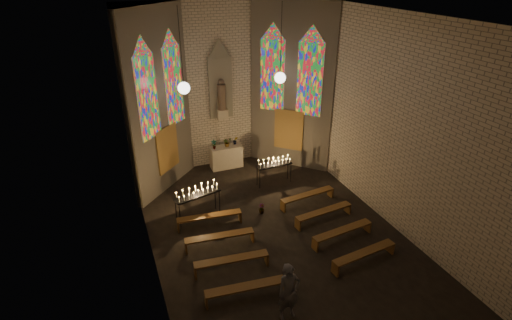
{
  "coord_description": "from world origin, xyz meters",
  "views": [
    {
      "loc": [
        -4.65,
        -9.82,
        8.28
      ],
      "look_at": [
        -0.12,
        1.57,
        2.16
      ],
      "focal_mm": 28.0,
      "sensor_mm": 36.0,
      "label": 1
    }
  ],
  "objects_px": {
    "votive_stand_left": "(197,193)",
    "visitor": "(289,292)",
    "votive_stand_right": "(274,163)",
    "aisle_flower_pot": "(262,209)",
    "altar": "(226,157)"
  },
  "relations": [
    {
      "from": "votive_stand_left",
      "to": "visitor",
      "type": "height_order",
      "value": "visitor"
    },
    {
      "from": "votive_stand_left",
      "to": "visitor",
      "type": "distance_m",
      "value": 5.29
    },
    {
      "from": "votive_stand_left",
      "to": "votive_stand_right",
      "type": "xyz_separation_m",
      "value": [
        3.51,
        1.28,
        -0.11
      ]
    },
    {
      "from": "aisle_flower_pot",
      "to": "votive_stand_right",
      "type": "xyz_separation_m",
      "value": [
        1.3,
        1.83,
        0.75
      ]
    },
    {
      "from": "altar",
      "to": "aisle_flower_pot",
      "type": "relative_size",
      "value": 3.73
    },
    {
      "from": "aisle_flower_pot",
      "to": "votive_stand_left",
      "type": "distance_m",
      "value": 2.44
    },
    {
      "from": "altar",
      "to": "visitor",
      "type": "distance_m",
      "value": 8.71
    },
    {
      "from": "votive_stand_right",
      "to": "visitor",
      "type": "bearing_deg",
      "value": -112.63
    },
    {
      "from": "aisle_flower_pot",
      "to": "votive_stand_left",
      "type": "relative_size",
      "value": 0.22
    },
    {
      "from": "aisle_flower_pot",
      "to": "visitor",
      "type": "relative_size",
      "value": 0.23
    },
    {
      "from": "votive_stand_left",
      "to": "altar",
      "type": "bearing_deg",
      "value": 44.35
    },
    {
      "from": "votive_stand_right",
      "to": "visitor",
      "type": "relative_size",
      "value": 0.91
    },
    {
      "from": "visitor",
      "to": "altar",
      "type": "bearing_deg",
      "value": 80.57
    },
    {
      "from": "altar",
      "to": "aisle_flower_pot",
      "type": "bearing_deg",
      "value": -89.15
    },
    {
      "from": "aisle_flower_pot",
      "to": "visitor",
      "type": "height_order",
      "value": "visitor"
    }
  ]
}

